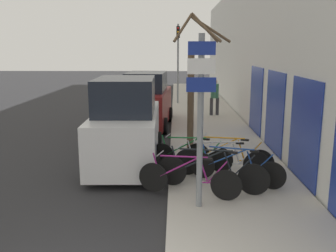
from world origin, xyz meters
TOP-DOWN VIEW (x-y plane):
  - ground_plane at (0.00, 11.20)m, footprint 80.00×80.00m
  - sidewalk_curb at (2.60, 14.00)m, footprint 3.20×32.00m
  - building_facade at (4.35, 13.89)m, footprint 0.23×32.00m
  - signpost at (1.64, 3.19)m, footprint 0.57×0.14m
  - bicycle_0 at (1.45, 3.73)m, footprint 2.22×0.74m
  - bicycle_1 at (1.98, 4.10)m, footprint 2.48×0.85m
  - bicycle_2 at (2.60, 4.53)m, footprint 2.14×1.04m
  - bicycle_3 at (2.32, 5.03)m, footprint 2.38×0.47m
  - bicycle_4 at (2.53, 5.33)m, footprint 2.19×0.89m
  - bicycle_5 at (1.57, 5.56)m, footprint 2.17×0.69m
  - parked_car_0 at (-0.24, 6.48)m, footprint 2.05×4.50m
  - parked_car_1 at (-0.03, 11.66)m, footprint 2.13×4.29m
  - pedestrian_near at (3.04, 13.83)m, footprint 0.45×0.38m
  - street_tree at (1.67, 7.11)m, footprint 1.71×0.70m
  - traffic_light at (1.31, 17.72)m, footprint 0.20×0.30m

SIDE VIEW (x-z plane):
  - ground_plane at x=0.00m, z-range 0.00..0.00m
  - sidewalk_curb at x=2.60m, z-range 0.00..0.15m
  - bicycle_2 at x=2.60m, z-range 0.09..0.98m
  - bicycle_5 at x=1.57m, z-range 0.08..0.99m
  - bicycle_0 at x=1.45m, z-range 0.08..1.01m
  - bicycle_3 at x=2.32m, z-range 0.08..1.01m
  - bicycle_4 at x=2.53m, z-range 0.08..1.03m
  - bicycle_1 at x=1.98m, z-range 0.08..1.05m
  - parked_car_1 at x=-0.03m, z-range -0.10..2.24m
  - parked_car_0 at x=-0.24m, z-range -0.13..2.39m
  - pedestrian_near at x=3.04m, z-range 0.28..2.01m
  - signpost at x=1.64m, z-range 0.31..3.76m
  - street_tree at x=1.67m, z-range 0.11..4.28m
  - traffic_light at x=1.31m, z-range 0.78..5.28m
  - building_facade at x=4.35m, z-range -0.03..6.47m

